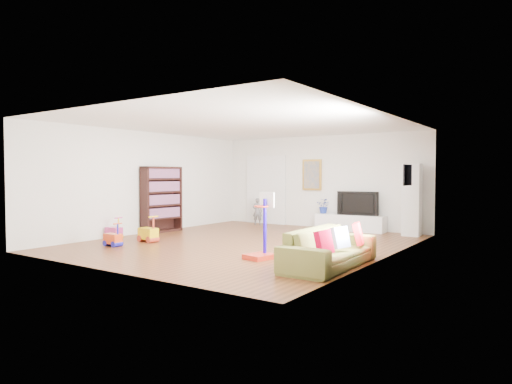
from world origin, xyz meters
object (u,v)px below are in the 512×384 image
Objects in this scene: sofa at (330,248)px; basketball_hoop at (260,226)px; bookshelf at (162,199)px; media_console at (350,223)px.

basketball_hoop reaches higher than sofa.
sofa is (5.76, -1.69, -0.56)m from bookshelf.
media_console is at bearing 104.60° from basketball_hoop.
basketball_hoop is (0.28, -4.89, 0.40)m from media_console.
sofa is at bearing -73.91° from media_console.
bookshelf is 6.03m from sofa.
media_console is 1.08× the size of bookshelf.
sofa reaches higher than media_console.
sofa is at bearing 14.22° from basketball_hoop.
media_console is 0.87× the size of sofa.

